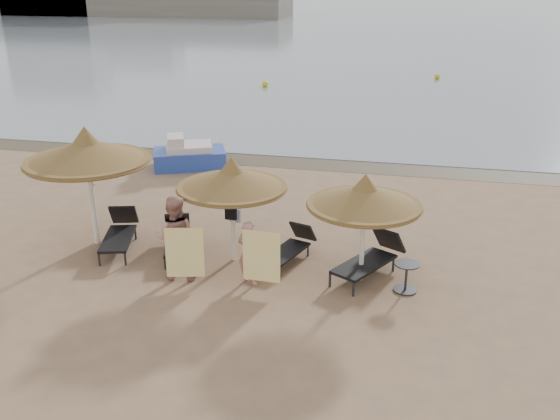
% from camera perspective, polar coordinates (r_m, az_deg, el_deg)
% --- Properties ---
extents(ground, '(160.00, 160.00, 0.00)m').
position_cam_1_polar(ground, '(14.15, -5.40, -6.54)').
color(ground, '#926C4B').
rests_on(ground, ground).
extents(sea, '(200.00, 140.00, 0.03)m').
position_cam_1_polar(sea, '(92.20, 10.41, 16.85)').
color(sea, slate).
rests_on(sea, ground).
extents(wet_sand_strip, '(200.00, 1.60, 0.01)m').
position_cam_1_polar(wet_sand_strip, '(22.62, 1.80, 4.36)').
color(wet_sand_strip, '#4E422D').
rests_on(wet_sand_strip, ground).
extents(palapa_left, '(3.08, 3.08, 3.05)m').
position_cam_1_polar(palapa_left, '(15.87, -17.25, 5.14)').
color(palapa_left, white).
rests_on(palapa_left, ground).
extents(palapa_center, '(2.60, 2.60, 2.57)m').
position_cam_1_polar(palapa_center, '(14.37, -4.42, 2.84)').
color(palapa_center, white).
rests_on(palapa_center, ground).
extents(palapa_right, '(2.53, 2.53, 2.51)m').
position_cam_1_polar(palapa_right, '(13.50, 7.75, 1.22)').
color(palapa_right, white).
rests_on(palapa_right, ground).
extents(lounger_far_left, '(1.19, 2.12, 0.90)m').
position_cam_1_polar(lounger_far_left, '(16.14, -14.45, -1.93)').
color(lounger_far_left, '#2B2B2F').
rests_on(lounger_far_left, ground).
extents(lounger_near_left, '(1.20, 1.93, 0.82)m').
position_cam_1_polar(lounger_near_left, '(15.61, -9.37, -2.47)').
color(lounger_near_left, '#2B2B2F').
rests_on(lounger_near_left, ground).
extents(lounger_near_right, '(1.10, 1.85, 0.79)m').
position_cam_1_polar(lounger_near_right, '(14.97, 1.02, -3.31)').
color(lounger_near_right, '#2B2B2F').
rests_on(lounger_near_right, ground).
extents(lounger_far_right, '(1.63, 2.17, 0.94)m').
position_cam_1_polar(lounger_far_right, '(14.40, 8.37, -4.27)').
color(lounger_far_right, '#2B2B2F').
rests_on(lounger_far_right, ground).
extents(side_table, '(0.54, 0.54, 0.66)m').
position_cam_1_polar(side_table, '(13.84, 11.45, -6.11)').
color(side_table, '#2B2B2F').
rests_on(side_table, ground).
extents(person_left, '(1.11, 0.79, 2.28)m').
position_cam_1_polar(person_left, '(13.99, -9.62, -1.92)').
color(person_left, tan).
rests_on(person_left, ground).
extents(person_right, '(0.92, 0.74, 1.73)m').
position_cam_1_polar(person_right, '(13.65, -2.89, -3.49)').
color(person_right, tan).
rests_on(person_right, ground).
extents(towel_left, '(0.82, 0.22, 1.17)m').
position_cam_1_polar(towel_left, '(13.71, -8.71, -3.88)').
color(towel_left, yellow).
rests_on(towel_left, ground).
extents(towel_right, '(0.84, 0.08, 1.18)m').
position_cam_1_polar(towel_right, '(13.37, -1.71, -4.28)').
color(towel_right, yellow).
rests_on(towel_right, ground).
extents(bag_patterned, '(0.26, 0.11, 0.33)m').
position_cam_1_polar(bag_patterned, '(14.86, -4.12, -0.50)').
color(bag_patterned, white).
rests_on(bag_patterned, ground).
extents(bag_dark, '(0.28, 0.11, 0.39)m').
position_cam_1_polar(bag_dark, '(14.48, -4.52, -0.15)').
color(bag_dark, black).
rests_on(bag_dark, ground).
extents(pedal_boat, '(2.83, 2.27, 1.15)m').
position_cam_1_polar(pedal_boat, '(22.25, -8.36, 4.98)').
color(pedal_boat, '#2843A4').
rests_on(pedal_boat, ground).
extents(buoy_left, '(0.37, 0.37, 0.37)m').
position_cam_1_polar(buoy_left, '(37.52, -1.36, 11.45)').
color(buoy_left, '#D4C40F').
rests_on(buoy_left, ground).
extents(buoy_mid, '(0.36, 0.36, 0.36)m').
position_cam_1_polar(buoy_mid, '(41.49, 14.18, 11.76)').
color(buoy_mid, '#D4C40F').
rests_on(buoy_mid, ground).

